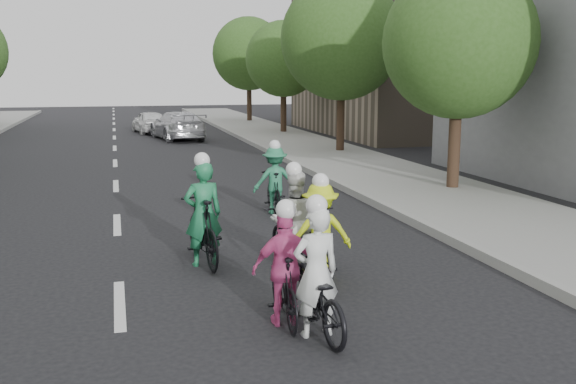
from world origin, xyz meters
name	(u,v)px	position (x,y,z in m)	size (l,w,h in m)	color
ground	(120,305)	(0.00, 0.00, 0.00)	(120.00, 120.00, 0.00)	black
sidewalk_right	(376,172)	(8.00, 10.00, 0.07)	(4.00, 80.00, 0.15)	gray
curb_right	(317,174)	(6.05, 10.00, 0.09)	(0.18, 80.00, 0.18)	#999993
bldg_se	(413,59)	(16.00, 24.00, 4.00)	(10.00, 14.00, 8.00)	gray
tree_r_0	(459,42)	(8.80, 6.60, 3.96)	(4.00, 4.00, 5.97)	black
tree_r_1	(342,39)	(8.80, 15.60, 4.52)	(4.80, 4.80, 6.93)	black
tree_r_2	(283,59)	(8.80, 24.60, 3.96)	(4.00, 4.00, 5.97)	black
tree_r_3	(249,54)	(8.80, 33.60, 4.52)	(4.80, 4.80, 6.93)	black
cyclist_0	(319,240)	(3.00, 0.39, 0.62)	(1.05, 2.02, 1.67)	black
cyclist_1	(285,278)	(2.04, -1.22, 0.59)	(0.88, 1.55, 1.62)	black
cyclist_2	(203,225)	(1.39, 1.66, 0.67)	(0.74, 1.94, 1.89)	black
cyclist_3	(314,289)	(2.30, -1.63, 0.57)	(0.80, 1.85, 1.74)	black
cyclist_4	(293,231)	(2.77, 1.06, 0.62)	(0.86, 1.83, 1.77)	black
cyclist_5	(274,185)	(3.52, 5.30, 0.65)	(1.02, 1.64, 1.69)	black
follow_car_lead	(178,125)	(3.04, 23.25, 0.69)	(1.94, 4.76, 1.38)	silver
follow_car_trail	(150,122)	(1.90, 27.23, 0.61)	(1.45, 3.60, 1.23)	white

